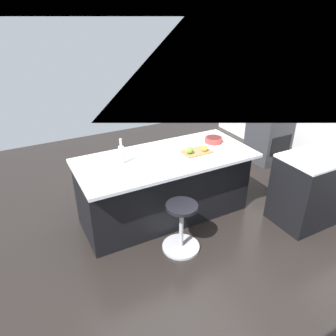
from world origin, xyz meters
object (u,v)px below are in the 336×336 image
kitchen_island (165,186)px  water_bottle (121,154)px  stool_by_window (181,228)px  cutting_board (196,152)px  apple_green (190,150)px  oven_range (269,137)px  apple_yellow (205,148)px  fruit_bowl (214,140)px

kitchen_island → water_bottle: water_bottle is taller
kitchen_island → stool_by_window: (0.14, 0.68, -0.17)m
cutting_board → apple_green: apple_green is taller
oven_range → apple_yellow: 2.18m
oven_range → cutting_board: size_ratio=2.47×
kitchen_island → apple_yellow: (-0.48, 0.16, 0.50)m
kitchen_island → cutting_board: cutting_board is taller
kitchen_island → water_bottle: size_ratio=7.04×
stool_by_window → water_bottle: (0.41, -0.70, 0.73)m
apple_yellow → fruit_bowl: size_ratio=0.32×
kitchen_island → water_bottle: bearing=-2.5°
oven_range → apple_green: apple_green is taller
kitchen_island → apple_green: (-0.28, 0.14, 0.50)m
fruit_bowl → water_bottle: bearing=1.5°
kitchen_island → cutting_board: size_ratio=6.11×
stool_by_window → cutting_board: (-0.53, -0.57, 0.62)m
water_bottle → fruit_bowl: size_ratio=1.32×
oven_range → apple_yellow: bearing=22.9°
oven_range → stool_by_window: bearing=27.6°
water_bottle → fruit_bowl: (-1.32, -0.04, -0.08)m
water_bottle → stool_by_window: bearing=120.1°
cutting_board → apple_green: (0.11, 0.02, 0.05)m
stool_by_window → water_bottle: 1.09m
oven_range → kitchen_island: size_ratio=0.40×
oven_range → water_bottle: (2.98, 0.64, 0.57)m
kitchen_island → fruit_bowl: 0.92m
apple_yellow → fruit_bowl: apple_yellow is taller
stool_by_window → apple_yellow: apple_yellow is taller
fruit_bowl → apple_green: bearing=21.5°
apple_green → kitchen_island: bearing=-25.5°
stool_by_window → oven_range: bearing=-152.4°
oven_range → water_bottle: size_ratio=2.84×
kitchen_island → stool_by_window: size_ratio=3.65×
apple_green → stool_by_window: bearing=52.3°
oven_range → apple_yellow: apple_yellow is taller
apple_green → fruit_bowl: (-0.49, -0.19, -0.02)m
oven_range → kitchen_island: kitchen_island is taller
oven_range → water_bottle: water_bottle is taller
cutting_board → water_bottle: 0.96m
apple_green → cutting_board: bearing=-168.2°
fruit_bowl → apple_yellow: bearing=36.7°
oven_range → water_bottle: 3.10m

